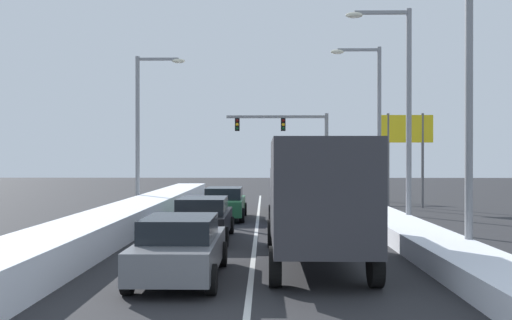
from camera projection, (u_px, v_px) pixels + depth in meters
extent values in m
plane|color=#28282B|center=(256.00, 235.00, 20.72)|extent=(120.00, 120.00, 0.00)
cube|color=silver|center=(257.00, 224.00, 24.08)|extent=(0.14, 36.97, 0.01)
cube|color=white|center=(379.00, 218.00, 23.99)|extent=(1.80, 36.97, 0.61)
cube|color=white|center=(136.00, 214.00, 24.16)|extent=(2.08, 36.97, 0.94)
cube|color=#38383D|center=(308.00, 200.00, 17.49)|extent=(2.35, 2.20, 2.00)
cube|color=#333338|center=(319.00, 191.00, 13.88)|extent=(2.35, 5.00, 2.60)
cylinder|color=black|center=(272.00, 234.00, 17.81)|extent=(0.28, 0.92, 0.92)
cylinder|color=black|center=(342.00, 234.00, 17.77)|extent=(0.28, 0.92, 0.92)
cylinder|color=black|center=(275.00, 267.00, 12.41)|extent=(0.28, 0.92, 0.92)
cylinder|color=black|center=(375.00, 267.00, 12.37)|extent=(0.28, 0.92, 0.92)
cube|color=navy|center=(294.00, 201.00, 23.76)|extent=(1.95, 4.90, 1.25)
cube|color=black|center=(297.00, 199.00, 21.35)|extent=(1.56, 0.06, 0.55)
cube|color=red|center=(277.00, 209.00, 21.37)|extent=(0.20, 0.08, 0.28)
cube|color=red|center=(317.00, 209.00, 21.35)|extent=(0.20, 0.08, 0.28)
cylinder|color=black|center=(271.00, 213.00, 25.47)|extent=(0.25, 0.74, 0.74)
cylinder|color=black|center=(313.00, 213.00, 25.44)|extent=(0.25, 0.74, 0.74)
cylinder|color=black|center=(272.00, 221.00, 22.07)|extent=(0.25, 0.74, 0.74)
cylinder|color=black|center=(320.00, 221.00, 22.05)|extent=(0.25, 0.74, 0.74)
cube|color=#937F60|center=(294.00, 192.00, 29.69)|extent=(1.95, 4.90, 1.25)
cube|color=black|center=(297.00, 190.00, 27.28)|extent=(1.56, 0.06, 0.55)
cube|color=red|center=(281.00, 198.00, 27.30)|extent=(0.20, 0.08, 0.28)
cube|color=red|center=(312.00, 198.00, 27.28)|extent=(0.20, 0.08, 0.28)
cylinder|color=black|center=(276.00, 202.00, 31.40)|extent=(0.25, 0.74, 0.74)
cylinder|color=black|center=(309.00, 202.00, 31.38)|extent=(0.25, 0.74, 0.74)
cylinder|color=black|center=(277.00, 208.00, 28.01)|extent=(0.25, 0.74, 0.74)
cylinder|color=black|center=(315.00, 208.00, 27.98)|extent=(0.25, 0.74, 0.74)
cube|color=slate|center=(181.00, 253.00, 13.25)|extent=(1.82, 4.50, 0.70)
cube|color=black|center=(180.00, 228.00, 13.09)|extent=(1.64, 2.20, 0.55)
cube|color=red|center=(130.00, 265.00, 11.06)|extent=(0.24, 0.08, 0.14)
cube|color=red|center=(198.00, 266.00, 11.04)|extent=(0.24, 0.08, 0.14)
cylinder|color=black|center=(156.00, 254.00, 14.81)|extent=(0.22, 0.66, 0.66)
cylinder|color=black|center=(223.00, 254.00, 14.78)|extent=(0.22, 0.66, 0.66)
cylinder|color=black|center=(128.00, 279.00, 11.71)|extent=(0.22, 0.66, 0.66)
cylinder|color=black|center=(211.00, 279.00, 11.68)|extent=(0.22, 0.66, 0.66)
cube|color=black|center=(203.00, 222.00, 19.57)|extent=(1.82, 4.50, 0.70)
cube|color=black|center=(203.00, 205.00, 19.41)|extent=(1.64, 2.20, 0.55)
cube|color=red|center=(173.00, 226.00, 17.38)|extent=(0.24, 0.08, 0.14)
cube|color=red|center=(217.00, 226.00, 17.35)|extent=(0.24, 0.08, 0.14)
cylinder|color=black|center=(184.00, 225.00, 21.13)|extent=(0.22, 0.66, 0.66)
cylinder|color=black|center=(231.00, 225.00, 21.10)|extent=(0.22, 0.66, 0.66)
cylinder|color=black|center=(171.00, 237.00, 18.03)|extent=(0.22, 0.66, 0.66)
cylinder|color=black|center=(225.00, 237.00, 18.00)|extent=(0.22, 0.66, 0.66)
cube|color=#1E5633|center=(225.00, 206.00, 26.23)|extent=(1.82, 4.50, 0.70)
cube|color=black|center=(224.00, 193.00, 26.08)|extent=(1.64, 2.20, 0.55)
cube|color=red|center=(205.00, 207.00, 24.04)|extent=(0.24, 0.08, 0.14)
cube|color=red|center=(237.00, 207.00, 24.02)|extent=(0.24, 0.08, 0.14)
cylinder|color=black|center=(209.00, 209.00, 27.80)|extent=(0.22, 0.66, 0.66)
cylinder|color=black|center=(244.00, 209.00, 27.77)|extent=(0.22, 0.66, 0.66)
cylinder|color=black|center=(202.00, 215.00, 24.70)|extent=(0.22, 0.66, 0.66)
cylinder|color=black|center=(242.00, 215.00, 24.67)|extent=(0.22, 0.66, 0.66)
cylinder|color=slate|center=(326.00, 155.00, 40.79)|extent=(0.28, 0.28, 6.20)
cube|color=slate|center=(276.00, 117.00, 40.84)|extent=(7.40, 0.20, 0.20)
cube|color=black|center=(283.00, 125.00, 40.83)|extent=(0.34, 0.34, 0.95)
sphere|color=#4C0A0A|center=(283.00, 121.00, 40.64)|extent=(0.22, 0.22, 0.22)
sphere|color=#F2AD14|center=(283.00, 124.00, 40.65)|extent=(0.22, 0.22, 0.22)
sphere|color=#0C3819|center=(283.00, 128.00, 40.65)|extent=(0.22, 0.22, 0.22)
cube|color=black|center=(237.00, 125.00, 40.89)|extent=(0.34, 0.34, 0.95)
sphere|color=#4C0A0A|center=(237.00, 121.00, 40.70)|extent=(0.22, 0.22, 0.22)
sphere|color=#F2AD14|center=(237.00, 124.00, 40.70)|extent=(0.22, 0.22, 0.22)
sphere|color=#0C3819|center=(237.00, 128.00, 40.70)|extent=(0.22, 0.22, 0.22)
cylinder|color=gray|center=(469.00, 117.00, 15.57)|extent=(0.22, 0.22, 8.09)
cylinder|color=gray|center=(409.00, 119.00, 22.28)|extent=(0.22, 0.22, 8.93)
cube|color=gray|center=(382.00, 13.00, 22.29)|extent=(2.20, 0.14, 0.14)
ellipsoid|color=#EAE5C6|center=(354.00, 15.00, 22.30)|extent=(0.70, 0.36, 0.24)
cylinder|color=gray|center=(379.00, 130.00, 29.00)|extent=(0.22, 0.22, 8.74)
cube|color=gray|center=(358.00, 50.00, 29.00)|extent=(2.20, 0.14, 0.14)
ellipsoid|color=#EAE5C6|center=(337.00, 52.00, 29.02)|extent=(0.70, 0.36, 0.24)
cylinder|color=gray|center=(138.00, 134.00, 29.51)|extent=(0.22, 0.22, 8.33)
cube|color=gray|center=(158.00, 59.00, 29.47)|extent=(2.20, 0.14, 0.14)
ellipsoid|color=#EAE5C6|center=(179.00, 61.00, 29.46)|extent=(0.70, 0.36, 0.24)
cylinder|color=#59595B|center=(388.00, 161.00, 32.12)|extent=(0.16, 0.16, 5.50)
cylinder|color=#59595B|center=(423.00, 161.00, 32.09)|extent=(0.16, 0.16, 5.50)
cube|color=yellow|center=(405.00, 129.00, 32.10)|extent=(3.20, 0.12, 1.60)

